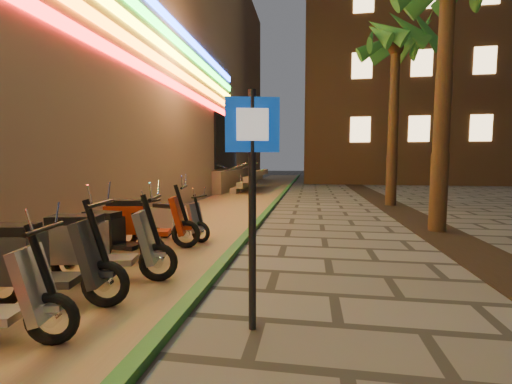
% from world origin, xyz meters
% --- Properties ---
extents(parking_strip, '(3.40, 60.00, 0.01)m').
position_xyz_m(parking_strip, '(-2.60, 10.00, 0.01)').
color(parking_strip, '#8C7251').
rests_on(parking_strip, ground).
extents(green_curb, '(0.18, 60.00, 0.10)m').
position_xyz_m(green_curb, '(-0.90, 10.00, 0.05)').
color(green_curb, '#246028').
rests_on(green_curb, ground).
extents(planting_strip, '(1.20, 40.00, 0.02)m').
position_xyz_m(planting_strip, '(3.60, 5.00, 0.01)').
color(planting_strip, black).
rests_on(planting_strip, ground).
extents(apartment_block, '(18.00, 16.06, 25.00)m').
position_xyz_m(apartment_block, '(9.00, 32.00, 12.50)').
color(apartment_block, brown).
rests_on(apartment_block, ground).
extents(palm_d, '(2.97, 3.02, 7.16)m').
position_xyz_m(palm_d, '(3.60, 12.00, 5.94)').
color(palm_d, '#472D19').
rests_on(palm_d, ground).
extents(pedestrian_sign, '(0.52, 0.16, 2.42)m').
position_xyz_m(pedestrian_sign, '(-0.05, 1.45, 1.57)').
color(pedestrian_sign, black).
rests_on(pedestrian_sign, ground).
extents(scooter_6, '(1.84, 0.78, 1.30)m').
position_xyz_m(scooter_6, '(-2.71, 1.55, 0.56)').
color(scooter_6, black).
rests_on(scooter_6, ground).
extents(scooter_7, '(1.80, 0.84, 1.27)m').
position_xyz_m(scooter_7, '(-2.46, 2.43, 0.55)').
color(scooter_7, black).
rests_on(scooter_7, ground).
extents(scooter_8, '(1.59, 0.63, 1.12)m').
position_xyz_m(scooter_8, '(-2.81, 3.44, 0.48)').
color(scooter_8, black).
rests_on(scooter_8, ground).
extents(scooter_9, '(1.81, 0.84, 1.28)m').
position_xyz_m(scooter_9, '(-2.75, 4.30, 0.55)').
color(scooter_9, black).
rests_on(scooter_9, ground).
extents(scooter_10, '(1.45, 0.77, 1.03)m').
position_xyz_m(scooter_10, '(-2.43, 5.17, 0.45)').
color(scooter_10, black).
rests_on(scooter_10, ground).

